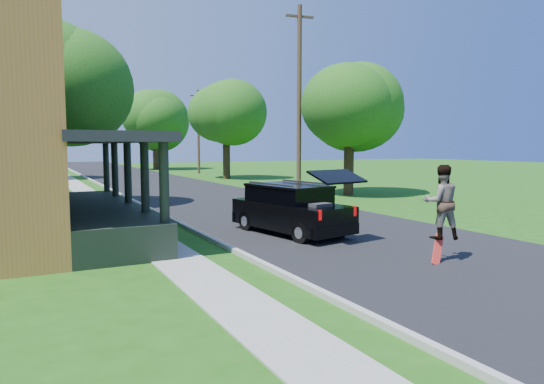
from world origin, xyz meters
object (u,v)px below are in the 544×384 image
skateboarder (441,202)px  tree_right_near (349,100)px  black_suv (291,209)px  utility_pole_near (299,99)px

skateboarder → tree_right_near: (7.44, 13.95, 3.89)m
black_suv → utility_pole_near: size_ratio=0.45×
tree_right_near → utility_pole_near: bearing=143.1°
skateboarder → utility_pole_near: bearing=-84.7°
utility_pole_near → skateboarder: bearing=-98.8°
skateboarder → black_suv: bearing=-49.5°
tree_right_near → skateboarder: bearing=-118.1°
black_suv → tree_right_near: tree_right_near is taller
skateboarder → tree_right_near: bearing=-94.3°
skateboarder → tree_right_near: tree_right_near is taller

